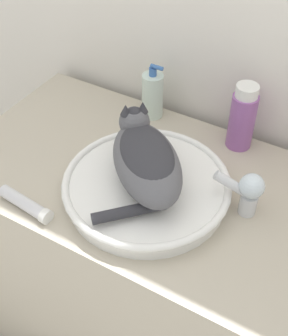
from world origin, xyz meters
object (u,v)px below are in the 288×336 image
Objects in this scene: cat at (145,158)px; soap_pump_bottle at (153,95)px; faucet at (248,191)px; cream_tube at (26,204)px; mouthwash_bottle at (242,118)px.

soap_pump_bottle is at bearing -18.80° from cat.
faucet is 0.55m from cream_tube.
soap_pump_bottle is 0.90× the size of mouthwash_bottle.
mouthwash_bottle is (0.29, 0.00, 0.02)m from soap_pump_bottle.
cat reaches higher than soap_pump_bottle.
faucet is 0.76× the size of cream_tube.
faucet is at bearing -30.84° from soap_pump_bottle.
mouthwash_bottle reaches higher than faucet.
cat is 0.26m from faucet.
cat reaches higher than mouthwash_bottle.
faucet reaches higher than cream_tube.
cream_tube is at bearing -125.84° from mouthwash_bottle.
cat is at bearing 40.74° from cream_tube.
mouthwash_bottle is at bearing 0.00° from soap_pump_bottle.
cream_tube is (-0.48, -0.27, -0.06)m from faucet.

